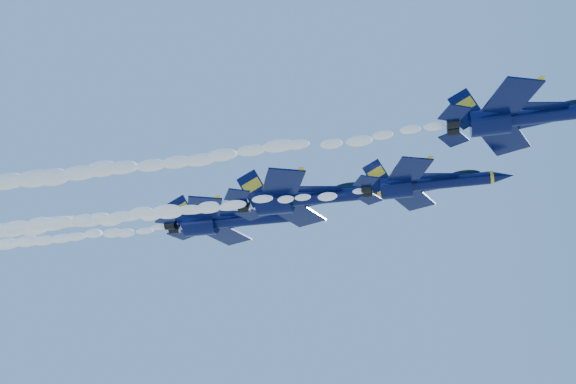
% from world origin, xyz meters
% --- Properties ---
extents(jet_lead, '(16.14, 13.24, 6.00)m').
position_xyz_m(jet_lead, '(21.24, -13.06, 151.96)').
color(jet_lead, '#080D39').
extents(smoke_trail_jet_lead, '(51.99, 2.06, 1.85)m').
position_xyz_m(smoke_trail_jet_lead, '(-11.65, -13.06, 151.50)').
color(smoke_trail_jet_lead, white).
extents(jet_second, '(15.11, 12.39, 5.62)m').
position_xyz_m(jet_second, '(12.00, -5.24, 150.18)').
color(jet_second, '#080D39').
extents(smoke_trail_jet_second, '(51.99, 1.93, 1.73)m').
position_xyz_m(smoke_trail_jet_second, '(-20.45, -5.24, 149.73)').
color(smoke_trail_jet_second, white).
extents(jet_third, '(19.50, 15.99, 7.25)m').
position_xyz_m(jet_third, '(-1.41, 0.41, 152.68)').
color(jet_third, '#080D39').
extents(smoke_trail_jet_third, '(51.99, 2.48, 2.24)m').
position_xyz_m(smoke_trail_jet_third, '(-35.73, 0.41, 152.19)').
color(smoke_trail_jet_third, white).
extents(jet_fourth, '(20.11, 16.50, 7.47)m').
position_xyz_m(jet_fourth, '(-13.58, 9.11, 154.70)').
color(jet_fourth, '#080D39').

